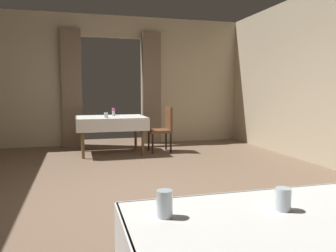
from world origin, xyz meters
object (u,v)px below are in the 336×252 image
(chair_mid_right, at_px, (163,127))
(glass_near_b, at_px, (283,199))
(dining_table_mid, at_px, (111,121))
(glass_near_a, at_px, (165,204))
(flower_vase_mid, at_px, (113,112))
(glass_mid_b, at_px, (106,115))

(chair_mid_right, distance_m, glass_near_b, 5.53)
(dining_table_mid, bearing_deg, chair_mid_right, -4.00)
(chair_mid_right, bearing_deg, glass_near_a, -104.47)
(glass_near_a, bearing_deg, glass_near_b, -6.56)
(chair_mid_right, bearing_deg, flower_vase_mid, 166.62)
(flower_vase_mid, bearing_deg, dining_table_mid, -112.63)
(glass_near_b, relative_size, flower_vase_mid, 0.59)
(glass_near_b, bearing_deg, glass_mid_b, 93.44)
(glass_near_a, bearing_deg, flower_vase_mid, 86.02)
(chair_mid_right, xyz_separation_m, flower_vase_mid, (-1.00, 0.24, 0.32))
(dining_table_mid, bearing_deg, glass_mid_b, -113.29)
(dining_table_mid, relative_size, glass_near_a, 12.13)
(glass_near_a, bearing_deg, chair_mid_right, 75.53)
(flower_vase_mid, distance_m, glass_mid_b, 0.48)
(chair_mid_right, xyz_separation_m, glass_mid_b, (-1.19, -0.21, 0.29))
(chair_mid_right, distance_m, glass_mid_b, 1.24)
(glass_mid_b, bearing_deg, glass_near_b, -86.56)
(dining_table_mid, distance_m, glass_near_a, 5.48)
(dining_table_mid, relative_size, glass_near_b, 13.84)
(glass_near_a, bearing_deg, dining_table_mid, 86.61)
(chair_mid_right, height_order, glass_mid_b, chair_mid_right)
(dining_table_mid, relative_size, glass_mid_b, 13.05)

